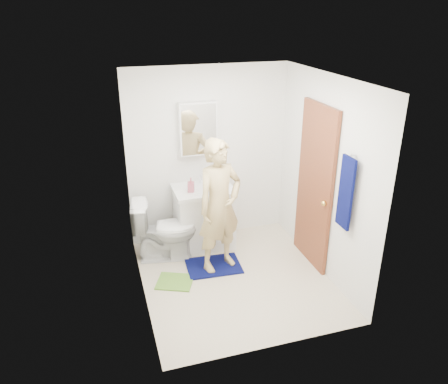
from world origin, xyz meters
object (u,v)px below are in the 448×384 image
at_px(vanity_cabinet, 204,219).
at_px(toothbrush_cup, 218,180).
at_px(toilet, 165,230).
at_px(man, 219,206).
at_px(towel, 346,193).
at_px(soap_dispenser, 191,185).
at_px(medicine_cabinet, 198,129).

distance_m(vanity_cabinet, toothbrush_cup, 0.56).
distance_m(toilet, man, 0.87).
distance_m(towel, toothbrush_cup, 1.88).
height_order(toilet, man, man).
relative_size(vanity_cabinet, towel, 1.00).
bearing_deg(toothbrush_cup, soap_dispenser, -158.47).
xyz_separation_m(towel, toothbrush_cup, (-0.95, 1.59, -0.35)).
height_order(medicine_cabinet, toilet, medicine_cabinet).
distance_m(medicine_cabinet, towel, 2.11).
relative_size(medicine_cabinet, toilet, 0.86).
distance_m(towel, toilet, 2.34).
relative_size(vanity_cabinet, man, 0.48).
bearing_deg(man, soap_dispenser, 92.01).
bearing_deg(toothbrush_cup, vanity_cabinet, -156.54).
bearing_deg(medicine_cabinet, toothbrush_cup, -28.39).
xyz_separation_m(vanity_cabinet, toothbrush_cup, (0.23, 0.10, 0.50)).
bearing_deg(towel, medicine_cabinet, 124.61).
relative_size(vanity_cabinet, toothbrush_cup, 6.03).
height_order(soap_dispenser, toothbrush_cup, soap_dispenser).
bearing_deg(vanity_cabinet, medicine_cabinet, 90.00).
height_order(toilet, soap_dispenser, soap_dispenser).
bearing_deg(vanity_cabinet, toilet, -162.80).
relative_size(vanity_cabinet, soap_dispenser, 4.24).
distance_m(medicine_cabinet, toothbrush_cup, 0.75).
bearing_deg(toothbrush_cup, toilet, -160.95).
bearing_deg(toilet, vanity_cabinet, -62.93).
xyz_separation_m(toilet, soap_dispenser, (0.39, 0.11, 0.54)).
bearing_deg(soap_dispenser, toothbrush_cup, 21.53).
relative_size(vanity_cabinet, medicine_cabinet, 1.14).
bearing_deg(towel, vanity_cabinet, 128.47).
bearing_deg(man, vanity_cabinet, 73.89).
xyz_separation_m(medicine_cabinet, soap_dispenser, (-0.18, -0.29, -0.66)).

